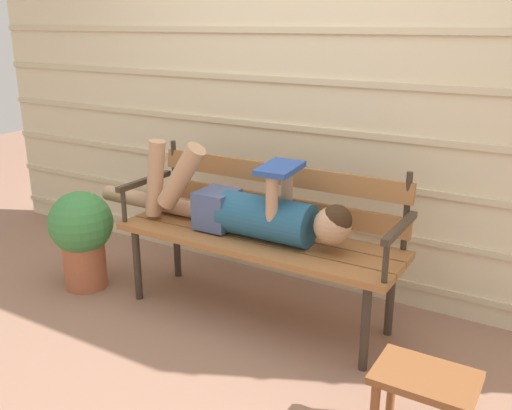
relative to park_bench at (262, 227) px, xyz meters
name	(u,v)px	position (x,y,z in m)	size (l,w,h in m)	color
ground_plane	(243,326)	(0.00, -0.21, -0.51)	(12.00, 12.00, 0.00)	#936B56
house_siding	(307,80)	(0.00, 0.51, 0.75)	(5.18, 0.08, 2.52)	beige
park_bench	(262,227)	(0.00, 0.00, 0.00)	(1.60, 0.49, 0.88)	#9E6638
reclining_person	(242,208)	(-0.09, -0.07, 0.11)	(1.69, 0.25, 0.49)	#23567A
footstool	(424,390)	(1.08, -0.63, -0.26)	(0.38, 0.27, 0.33)	brown
potted_plant	(82,233)	(-1.10, -0.30, -0.16)	(0.39, 0.39, 0.62)	#AD5B3D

